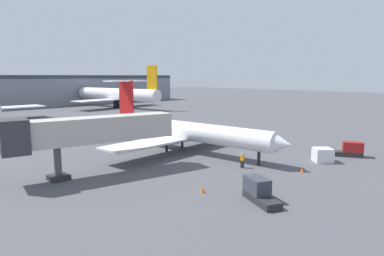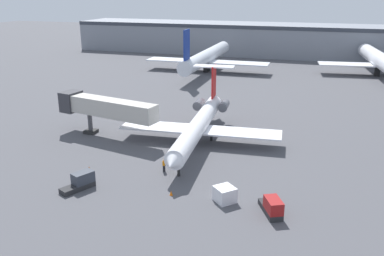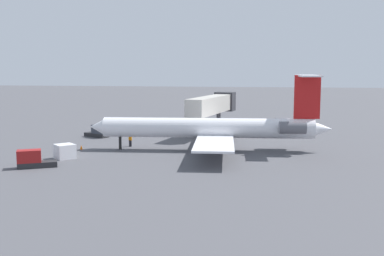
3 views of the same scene
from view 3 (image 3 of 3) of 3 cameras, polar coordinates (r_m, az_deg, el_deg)
The scene contains 9 objects.
ground_plane at distance 59.93m, azimuth 3.77°, elevation -2.59°, with size 400.00×400.00×0.10m, color #4C4C51.
regional_jet at distance 57.81m, azimuth 3.03°, elevation 0.09°, with size 24.25×30.75×9.56m.
jet_bridge at distance 72.85m, azimuth 2.74°, elevation 2.93°, with size 17.40×6.11×6.34m.
ground_crew_marshaller at distance 61.54m, azimuth -7.70°, elevation -1.52°, with size 0.28×0.41×1.69m.
baggage_tug_lead at distance 50.94m, azimuth -19.24°, elevation -3.76°, with size 3.06×4.20×1.90m.
baggage_tug_trailing at distance 70.78m, azimuth -11.59°, elevation -0.45°, with size 2.97×4.21×1.90m.
cargo_container_uld at distance 54.98m, azimuth -15.57°, elevation -2.82°, with size 2.85×2.85×1.67m.
traffic_cone_near at distance 71.04m, azimuth -7.55°, elevation -0.79°, with size 0.36×0.36×0.55m.
traffic_cone_mid at distance 60.67m, azimuth -13.64°, elevation -2.35°, with size 0.36×0.36×0.55m.
Camera 3 is at (58.73, 5.77, 10.37)m, focal length 42.78 mm.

